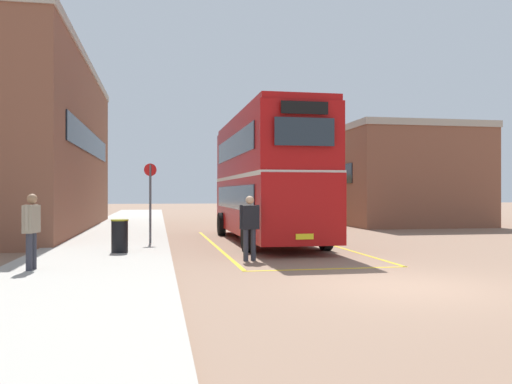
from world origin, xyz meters
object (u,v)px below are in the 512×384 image
(double_decker_bus, at_px, (266,176))
(litter_bin, at_px, (120,236))
(pedestrian_waiting_near, at_px, (31,226))
(single_deck_bus, at_px, (285,196))
(bus_stop_sign, at_px, (150,195))
(pedestrian_boarding, at_px, (250,223))

(double_decker_bus, xyz_separation_m, litter_bin, (-5.14, -4.01, -1.89))
(pedestrian_waiting_near, xyz_separation_m, litter_bin, (1.70, 3.27, -0.51))
(single_deck_bus, height_order, bus_stop_sign, single_deck_bus)
(pedestrian_boarding, xyz_separation_m, pedestrian_waiting_near, (-5.27, -1.79, 0.09))
(single_deck_bus, xyz_separation_m, pedestrian_waiting_near, (-11.57, -23.80, -0.51))
(pedestrian_waiting_near, distance_m, litter_bin, 3.72)
(bus_stop_sign, bearing_deg, single_deck_bus, 62.75)
(pedestrian_waiting_near, bearing_deg, bus_stop_sign, 67.94)
(single_deck_bus, distance_m, bus_stop_sign, 19.74)
(double_decker_bus, relative_size, pedestrian_waiting_near, 6.30)
(pedestrian_boarding, distance_m, litter_bin, 3.89)
(single_deck_bus, relative_size, bus_stop_sign, 3.67)
(single_deck_bus, bearing_deg, bus_stop_sign, -117.25)
(double_decker_bus, bearing_deg, pedestrian_boarding, -105.92)
(pedestrian_waiting_near, xyz_separation_m, bus_stop_sign, (2.53, 6.25, 0.66))
(double_decker_bus, height_order, pedestrian_waiting_near, double_decker_bus)
(pedestrian_boarding, bearing_deg, pedestrian_waiting_near, -161.26)
(single_deck_bus, height_order, pedestrian_waiting_near, single_deck_bus)
(double_decker_bus, relative_size, single_deck_bus, 1.07)
(pedestrian_boarding, bearing_deg, double_decker_bus, 74.08)
(pedestrian_waiting_near, bearing_deg, single_deck_bus, 64.07)
(double_decker_bus, distance_m, litter_bin, 6.79)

